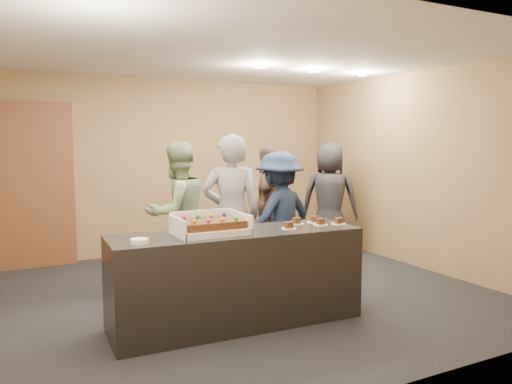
% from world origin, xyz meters
% --- Properties ---
extents(room, '(6.04, 6.00, 2.70)m').
position_xyz_m(room, '(0.00, 0.00, 1.35)').
color(room, black).
rests_on(room, ground).
extents(serving_counter, '(2.43, 0.80, 0.90)m').
position_xyz_m(serving_counter, '(-0.16, -0.85, 0.45)').
color(serving_counter, black).
rests_on(serving_counter, floor).
extents(storage_cabinet, '(1.04, 0.15, 2.29)m').
position_xyz_m(storage_cabinet, '(-1.72, 2.41, 1.14)').
color(storage_cabinet, brown).
rests_on(storage_cabinet, floor).
extents(cake_box, '(0.66, 0.46, 0.20)m').
position_xyz_m(cake_box, '(-0.43, -0.82, 0.95)').
color(cake_box, white).
rests_on(cake_box, serving_counter).
extents(sheet_cake, '(0.57, 0.39, 0.11)m').
position_xyz_m(sheet_cake, '(-0.43, -0.85, 1.00)').
color(sheet_cake, '#3D1E0D').
rests_on(sheet_cake, cake_box).
extents(plate_stack, '(0.16, 0.16, 0.04)m').
position_xyz_m(plate_stack, '(-1.12, -0.96, 0.92)').
color(plate_stack, white).
rests_on(plate_stack, serving_counter).
extents(slice_a, '(0.15, 0.15, 0.07)m').
position_xyz_m(slice_a, '(0.35, -0.95, 0.92)').
color(slice_a, white).
rests_on(slice_a, serving_counter).
extents(slice_b, '(0.15, 0.15, 0.07)m').
position_xyz_m(slice_b, '(0.56, -0.76, 0.92)').
color(slice_b, white).
rests_on(slice_b, serving_counter).
extents(slice_c, '(0.15, 0.15, 0.07)m').
position_xyz_m(slice_c, '(0.75, -0.92, 0.92)').
color(slice_c, white).
rests_on(slice_c, serving_counter).
extents(slice_d, '(0.15, 0.15, 0.07)m').
position_xyz_m(slice_d, '(0.79, -0.75, 0.92)').
color(slice_d, white).
rests_on(slice_d, serving_counter).
extents(slice_e, '(0.15, 0.15, 0.07)m').
position_xyz_m(slice_e, '(0.95, -0.96, 0.92)').
color(slice_e, white).
rests_on(slice_e, serving_counter).
extents(person_server_grey, '(0.78, 0.66, 1.83)m').
position_xyz_m(person_server_grey, '(0.18, 0.03, 0.91)').
color(person_server_grey, gray).
rests_on(person_server_grey, floor).
extents(person_sage_man, '(1.00, 0.87, 1.74)m').
position_xyz_m(person_sage_man, '(-0.22, 0.75, 0.87)').
color(person_sage_man, '#91AD7A').
rests_on(person_sage_man, floor).
extents(person_navy_man, '(1.17, 0.85, 1.62)m').
position_xyz_m(person_navy_man, '(0.95, 0.27, 0.81)').
color(person_navy_man, '#1A2844').
rests_on(person_navy_man, floor).
extents(person_brown_extra, '(0.99, 1.01, 1.70)m').
position_xyz_m(person_brown_extra, '(1.26, 1.09, 0.85)').
color(person_brown_extra, brown).
rests_on(person_brown_extra, floor).
extents(person_dark_suit, '(1.00, 0.97, 1.74)m').
position_xyz_m(person_dark_suit, '(2.28, 1.05, 0.87)').
color(person_dark_suit, '#232226').
rests_on(person_dark_suit, floor).
extents(ceiling_spotlights, '(1.72, 0.12, 0.03)m').
position_xyz_m(ceiling_spotlights, '(1.60, 0.50, 2.67)').
color(ceiling_spotlights, '#FFEAC6').
rests_on(ceiling_spotlights, ceiling).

